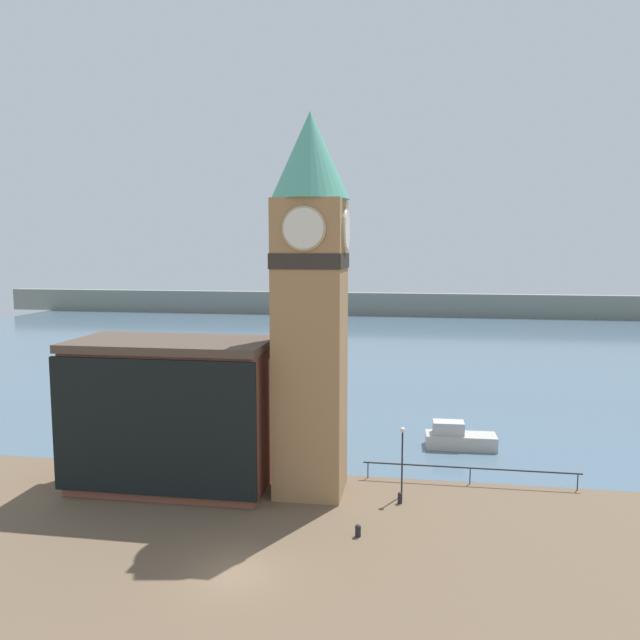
{
  "coord_description": "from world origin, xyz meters",
  "views": [
    {
      "loc": [
        8.27,
        -26.31,
        14.99
      ],
      "look_at": [
        2.79,
        7.77,
        10.99
      ],
      "focal_mm": 35.0,
      "sensor_mm": 36.0,
      "label": 1
    }
  ],
  "objects_px": {
    "boat_near": "(458,438)",
    "mooring_bollard_near": "(358,530)",
    "clock_tower": "(310,296)",
    "lamp_post": "(402,449)",
    "mooring_bollard_far": "(400,497)",
    "pier_building": "(172,413)"
  },
  "relations": [
    {
      "from": "boat_near",
      "to": "mooring_bollard_near",
      "type": "distance_m",
      "value": 16.87
    },
    {
      "from": "mooring_bollard_near",
      "to": "pier_building",
      "type": "bearing_deg",
      "value": 156.81
    },
    {
      "from": "mooring_bollard_far",
      "to": "mooring_bollard_near",
      "type": "bearing_deg",
      "value": -113.56
    },
    {
      "from": "boat_near",
      "to": "mooring_bollard_far",
      "type": "distance_m",
      "value": 11.81
    },
    {
      "from": "clock_tower",
      "to": "lamp_post",
      "type": "height_order",
      "value": "clock_tower"
    },
    {
      "from": "clock_tower",
      "to": "mooring_bollard_far",
      "type": "distance_m",
      "value": 13.06
    },
    {
      "from": "mooring_bollard_near",
      "to": "boat_near",
      "type": "bearing_deg",
      "value": 69.13
    },
    {
      "from": "clock_tower",
      "to": "lamp_post",
      "type": "relative_size",
      "value": 5.34
    },
    {
      "from": "clock_tower",
      "to": "lamp_post",
      "type": "distance_m",
      "value": 10.76
    },
    {
      "from": "clock_tower",
      "to": "boat_near",
      "type": "distance_m",
      "value": 17.94
    },
    {
      "from": "clock_tower",
      "to": "mooring_bollard_near",
      "type": "xyz_separation_m",
      "value": [
        3.51,
        -5.71,
        -11.8
      ]
    },
    {
      "from": "mooring_bollard_far",
      "to": "lamp_post",
      "type": "xyz_separation_m",
      "value": [
        0.07,
        1.08,
        2.6
      ]
    },
    {
      "from": "clock_tower",
      "to": "lamp_post",
      "type": "bearing_deg",
      "value": 0.18
    },
    {
      "from": "pier_building",
      "to": "mooring_bollard_near",
      "type": "relative_size",
      "value": 19.16
    },
    {
      "from": "boat_near",
      "to": "mooring_bollard_far",
      "type": "xyz_separation_m",
      "value": [
        -3.98,
        -11.11,
        -0.37
      ]
    },
    {
      "from": "boat_near",
      "to": "mooring_bollard_far",
      "type": "relative_size",
      "value": 7.79
    },
    {
      "from": "clock_tower",
      "to": "pier_building",
      "type": "relative_size",
      "value": 1.83
    },
    {
      "from": "pier_building",
      "to": "mooring_bollard_near",
      "type": "xyz_separation_m",
      "value": [
        12.27,
        -5.26,
        -4.33
      ]
    },
    {
      "from": "clock_tower",
      "to": "mooring_bollard_far",
      "type": "xyz_separation_m",
      "value": [
        5.53,
        -1.06,
        -11.78
      ]
    },
    {
      "from": "mooring_bollard_near",
      "to": "lamp_post",
      "type": "xyz_separation_m",
      "value": [
        2.09,
        5.72,
        2.62
      ]
    },
    {
      "from": "boat_near",
      "to": "mooring_bollard_far",
      "type": "bearing_deg",
      "value": -111.44
    },
    {
      "from": "mooring_bollard_near",
      "to": "mooring_bollard_far",
      "type": "distance_m",
      "value": 5.07
    }
  ]
}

